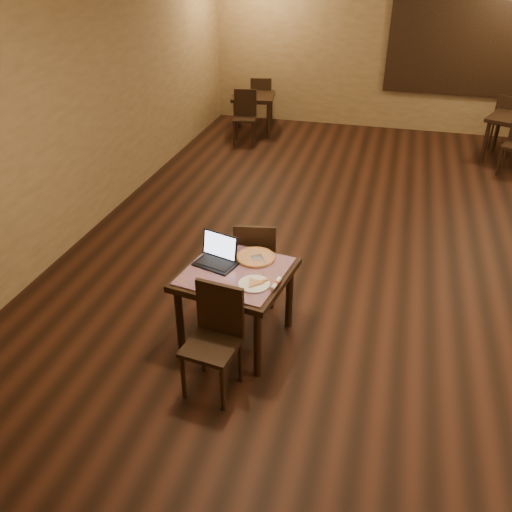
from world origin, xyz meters
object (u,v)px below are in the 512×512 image
(other_table_a_chair_far, at_px, (507,119))
(other_table_b_chair_near, at_px, (245,113))
(other_table_b, at_px, (253,102))
(chair_main_far, at_px, (255,258))
(laptop, at_px, (218,255))
(chair_main_near, at_px, (215,333))
(pizza_pan, at_px, (256,258))
(tiled_table, at_px, (236,280))
(other_table_b_chair_far, at_px, (261,98))

(other_table_a_chair_far, xyz_separation_m, other_table_b_chair_near, (-4.55, -0.77, -0.02))
(other_table_a_chair_far, height_order, other_table_b, other_table_a_chair_far)
(other_table_b, bearing_deg, chair_main_far, -84.24)
(chair_main_far, height_order, other_table_a_chair_far, other_table_a_chair_far)
(laptop, distance_m, other_table_b, 6.11)
(chair_main_near, bearing_deg, other_table_b, 109.95)
(other_table_a_chair_far, bearing_deg, chair_main_far, 83.87)
(pizza_pan, xyz_separation_m, other_table_b_chair_near, (-1.62, 5.29, -0.24))
(chair_main_near, xyz_separation_m, other_table_a_chair_far, (3.04, 6.91, 0.01))
(other_table_a_chair_far, bearing_deg, chair_main_near, 88.26)
(tiled_table, relative_size, other_table_a_chair_far, 1.09)
(other_table_a_chair_far, bearing_deg, other_table_b, 24.83)
(other_table_b_chair_near, bearing_deg, laptop, -86.14)
(laptop, bearing_deg, chair_main_near, -57.83)
(other_table_b_chair_near, bearing_deg, tiled_table, -84.45)
(chair_main_near, height_order, other_table_a_chair_far, other_table_a_chair_far)
(tiled_table, bearing_deg, other_table_b_chair_near, 113.95)
(tiled_table, relative_size, other_table_b_chair_far, 1.12)
(tiled_table, height_order, other_table_b, tiled_table)
(chair_main_far, xyz_separation_m, other_table_a_chair_far, (3.04, 5.68, 0.01))
(tiled_table, height_order, other_table_a_chair_far, other_table_a_chair_far)
(other_table_b_chair_near, bearing_deg, other_table_a_chair_far, -0.01)
(tiled_table, height_order, chair_main_far, chair_main_far)
(pizza_pan, height_order, other_table_b_chair_near, other_table_b_chair_near)
(chair_main_far, height_order, other_table_b, chair_main_far)
(chair_main_near, bearing_deg, pizza_pan, 90.06)
(tiled_table, xyz_separation_m, other_table_b, (-1.49, 6.07, -0.06))
(chair_main_near, xyz_separation_m, other_table_b_chair_near, (-1.51, 6.14, -0.01))
(laptop, relative_size, other_table_a_chair_far, 0.44)
(chair_main_near, xyz_separation_m, other_table_b_chair_far, (-1.48, 7.24, -0.01))
(laptop, xyz_separation_m, other_table_a_chair_far, (3.25, 6.19, -0.28))
(tiled_table, height_order, other_table_b_chair_near, other_table_b_chair_near)
(other_table_b_chair_far, bearing_deg, chair_main_near, 91.94)
(chair_main_far, xyz_separation_m, pizza_pan, (0.10, -0.38, 0.23))
(chair_main_near, distance_m, pizza_pan, 0.89)
(chair_main_far, distance_m, other_table_b, 5.66)
(tiled_table, relative_size, other_table_b_chair_near, 1.12)
(chair_main_far, relative_size, pizza_pan, 2.65)
(chair_main_far, distance_m, laptop, 0.63)
(pizza_pan, relative_size, other_table_b_chair_far, 0.38)
(chair_main_near, height_order, other_table_b_chair_far, chair_main_near)
(pizza_pan, xyz_separation_m, other_table_a_chair_far, (2.93, 6.06, -0.22))
(other_table_a_chair_far, distance_m, other_table_b, 4.54)
(laptop, bearing_deg, pizza_pan, 38.33)
(chair_main_near, distance_m, other_table_b, 6.86)
(laptop, distance_m, other_table_b_chair_far, 6.64)
(chair_main_near, bearing_deg, tiled_table, 98.32)
(chair_main_near, height_order, laptop, laptop)
(other_table_b_chair_near, height_order, other_table_b_chair_far, same)
(laptop, xyz_separation_m, other_table_b_chair_near, (-1.30, 5.42, -0.30))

